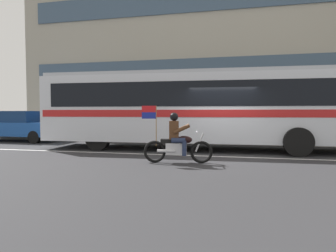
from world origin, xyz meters
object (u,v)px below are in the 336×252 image
object	(u,v)px
transit_bus	(200,105)
motorcycle_with_rider	(177,142)
parked_sedan_curbside	(20,126)
fire_hydrant	(329,135)

from	to	relation	value
transit_bus	motorcycle_with_rider	size ratio (longest dim) A/B	6.08
parked_sedan_curbside	fire_hydrant	size ratio (longest dim) A/B	6.29
transit_bus	fire_hydrant	xyz separation A→B (m)	(5.76, 2.62, -1.37)
motorcycle_with_rider	parked_sedan_curbside	world-z (taller)	motorcycle_with_rider
parked_sedan_curbside	transit_bus	bearing A→B (deg)	-7.96
parked_sedan_curbside	fire_hydrant	distance (m)	15.74
parked_sedan_curbside	motorcycle_with_rider	bearing A→B (deg)	-26.47
transit_bus	fire_hydrant	world-z (taller)	transit_bus
transit_bus	motorcycle_with_rider	bearing A→B (deg)	-95.61
motorcycle_with_rider	parked_sedan_curbside	xyz separation A→B (m)	(-9.59, 4.78, 0.18)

